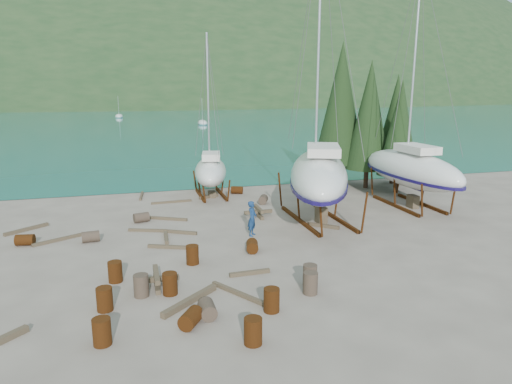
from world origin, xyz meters
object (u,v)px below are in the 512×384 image
object	(u,v)px
large_sailboat_near	(319,174)
small_sailboat_shore	(211,171)
large_sailboat_far	(411,169)
worker	(252,218)

from	to	relation	value
large_sailboat_near	small_sailboat_shore	distance (m)	9.61
large_sailboat_far	worker	size ratio (longest dim) A/B	8.23
large_sailboat_far	small_sailboat_shore	distance (m)	14.09
large_sailboat_near	small_sailboat_shore	bearing A→B (deg)	144.08
large_sailboat_far	small_sailboat_shore	size ratio (longest dim) A/B	1.36
small_sailboat_shore	worker	world-z (taller)	small_sailboat_shore
large_sailboat_near	worker	xyz separation A→B (m)	(-4.58, -1.73, -1.91)
large_sailboat_near	large_sailboat_far	size ratio (longest dim) A/B	1.12
large_sailboat_far	large_sailboat_near	bearing A→B (deg)	-168.47
large_sailboat_near	small_sailboat_shore	size ratio (longest dim) A/B	1.53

